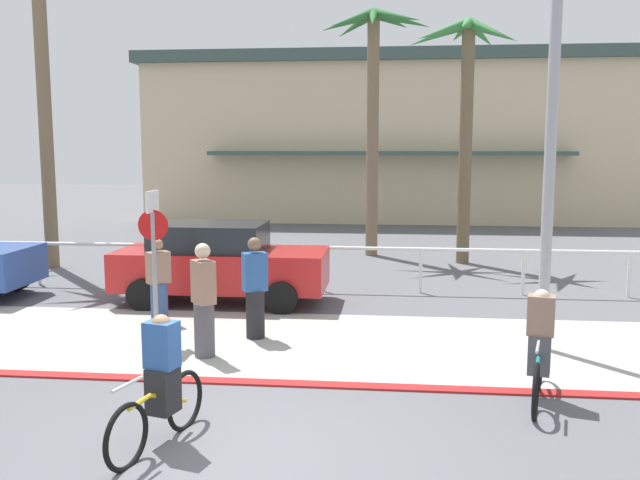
{
  "coord_description": "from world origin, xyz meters",
  "views": [
    {
      "loc": [
        1.6,
        -6.96,
        3.31
      ],
      "look_at": [
        0.24,
        6.0,
        1.52
      ],
      "focal_mm": 38.71,
      "sensor_mm": 36.0,
      "label": 1
    }
  ],
  "objects": [
    {
      "name": "pedestrian_2",
      "position": [
        -1.3,
        3.29,
        0.85
      ],
      "size": [
        0.45,
        0.47,
        1.82
      ],
      "color": "#4C4C51",
      "rests_on": "ground"
    },
    {
      "name": "palm_tree_4",
      "position": [
        3.55,
        12.69,
        5.02
      ],
      "size": [
        3.09,
        2.93,
        6.76
      ],
      "color": "brown",
      "rests_on": "ground"
    },
    {
      "name": "ground_plane",
      "position": [
        0.0,
        10.0,
        0.0
      ],
      "size": [
        80.0,
        80.0,
        0.0
      ],
      "primitive_type": "plane",
      "color": "#5B5B60"
    },
    {
      "name": "cyclist_teal_1",
      "position": [
        3.53,
        1.96,
        0.69
      ],
      "size": [
        0.51,
        1.78,
        1.5
      ],
      "color": "black",
      "rests_on": "ground"
    },
    {
      "name": "sidewalk_strip",
      "position": [
        0.0,
        4.2,
        0.01
      ],
      "size": [
        44.0,
        4.0,
        0.02
      ],
      "primitive_type": "cube",
      "color": "#ADAAA0",
      "rests_on": "ground"
    },
    {
      "name": "pedestrian_0",
      "position": [
        -0.71,
        4.42,
        0.82
      ],
      "size": [
        0.47,
        0.43,
        1.77
      ],
      "color": "#232326",
      "rests_on": "ground"
    },
    {
      "name": "rail_fence",
      "position": [
        0.0,
        8.5,
        0.84
      ],
      "size": [
        27.24,
        0.08,
        1.04
      ],
      "color": "white",
      "rests_on": "ground"
    },
    {
      "name": "building_backdrop",
      "position": [
        1.4,
        27.59,
        3.65
      ],
      "size": [
        21.76,
        12.6,
        7.27
      ],
      "color": "beige",
      "rests_on": "ground"
    },
    {
      "name": "cyclist_yellow_0",
      "position": [
        -0.92,
        0.15,
        0.69
      ],
      "size": [
        0.55,
        1.77,
        1.5
      ],
      "color": "black",
      "rests_on": "ground"
    },
    {
      "name": "palm_tree_3",
      "position": [
        1.01,
        13.79,
        5.52
      ],
      "size": [
        3.28,
        2.81,
        7.28
      ],
      "color": "#756047",
      "rests_on": "ground"
    },
    {
      "name": "curb_paint",
      "position": [
        0.0,
        2.2,
        0.01
      ],
      "size": [
        44.0,
        0.24,
        0.03
      ],
      "primitive_type": "cube",
      "color": "maroon",
      "rests_on": "ground"
    },
    {
      "name": "pedestrian_1",
      "position": [
        -2.71,
        5.29,
        0.73
      ],
      "size": [
        0.47,
        0.46,
        1.6
      ],
      "color": "#384C7A",
      "rests_on": "ground"
    },
    {
      "name": "streetlight_curb",
      "position": [
        4.07,
        4.05,
        4.28
      ],
      "size": [
        0.24,
        2.54,
        7.5
      ],
      "color": "#9EA0A5",
      "rests_on": "ground"
    },
    {
      "name": "car_red_1",
      "position": [
        -2.01,
        7.09,
        0.87
      ],
      "size": [
        4.4,
        2.02,
        1.69
      ],
      "color": "red",
      "rests_on": "ground"
    },
    {
      "name": "stop_sign_bike_lane",
      "position": [
        -2.4,
        4.2,
        1.68
      ],
      "size": [
        0.52,
        0.56,
        2.56
      ],
      "color": "gray",
      "rests_on": "ground"
    }
  ]
}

